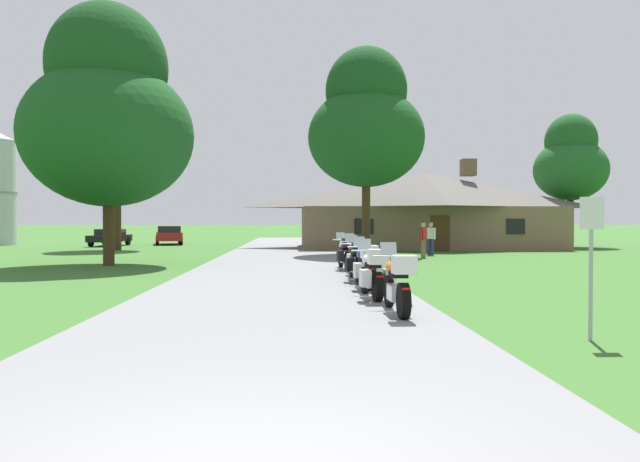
{
  "coord_description": "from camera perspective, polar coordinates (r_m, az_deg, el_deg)",
  "views": [
    {
      "loc": [
        0.41,
        -3.98,
        1.79
      ],
      "look_at": [
        1.52,
        21.7,
        1.35
      ],
      "focal_mm": 33.74,
      "sensor_mm": 36.0,
      "label": 1
    }
  ],
  "objects": [
    {
      "name": "ground_plane",
      "position": [
        24.05,
        -3.44,
        -3.29
      ],
      "size": [
        500.0,
        500.0,
        0.0
      ],
      "primitive_type": "plane",
      "color": "#386628"
    },
    {
      "name": "asphalt_driveway",
      "position": [
        22.05,
        -3.53,
        -3.59
      ],
      "size": [
        6.4,
        80.0,
        0.06
      ],
      "primitive_type": "cube",
      "color": "slate",
      "rests_on": "ground"
    },
    {
      "name": "motorcycle_orange_nearest_to_camera",
      "position": [
        11.24,
        7.35,
        -4.99
      ],
      "size": [
        0.66,
        2.08,
        1.3
      ],
      "rotation": [
        0.0,
        0.0,
        0.02
      ],
      "color": "black",
      "rests_on": "asphalt_driveway"
    },
    {
      "name": "motorcycle_white_second_in_row",
      "position": [
        13.38,
        5.05,
        -4.08
      ],
      "size": [
        0.8,
        2.08,
        1.3
      ],
      "rotation": [
        0.0,
        0.0,
        0.07
      ],
      "color": "black",
      "rests_on": "asphalt_driveway"
    },
    {
      "name": "motorcycle_blue_third_in_row",
      "position": [
        15.39,
        4.35,
        -3.42
      ],
      "size": [
        0.78,
        2.08,
        1.3
      ],
      "rotation": [
        0.0,
        0.0,
        0.06
      ],
      "color": "black",
      "rests_on": "asphalt_driveway"
    },
    {
      "name": "motorcycle_black_fourth_in_row",
      "position": [
        17.42,
        3.49,
        -2.9
      ],
      "size": [
        0.75,
        2.08,
        1.3
      ],
      "rotation": [
        0.0,
        0.0,
        0.04
      ],
      "color": "black",
      "rests_on": "asphalt_driveway"
    },
    {
      "name": "motorcycle_red_fifth_in_row",
      "position": [
        19.47,
        3.44,
        -2.49
      ],
      "size": [
        0.85,
        2.08,
        1.3
      ],
      "rotation": [
        0.0,
        0.0,
        0.11
      ],
      "color": "black",
      "rests_on": "asphalt_driveway"
    },
    {
      "name": "motorcycle_silver_farthest_in_row",
      "position": [
        21.39,
        2.43,
        -2.18
      ],
      "size": [
        0.83,
        2.08,
        1.3
      ],
      "rotation": [
        0.0,
        0.0,
        0.09
      ],
      "color": "black",
      "rests_on": "asphalt_driveway"
    },
    {
      "name": "stone_lodge",
      "position": [
        39.83,
        9.9,
        2.04
      ],
      "size": [
        16.92,
        8.87,
        5.82
      ],
      "color": "brown",
      "rests_on": "ground"
    },
    {
      "name": "bystander_olive_shirt_near_lodge",
      "position": [
        32.67,
        10.46,
        -0.51
      ],
      "size": [
        0.55,
        0.26,
        1.69
      ],
      "rotation": [
        0.0,
        0.0,
        6.18
      ],
      "color": "#75664C",
      "rests_on": "ground"
    },
    {
      "name": "bystander_white_shirt_beside_signpost",
      "position": [
        31.43,
        10.45,
        -0.57
      ],
      "size": [
        0.42,
        0.41,
        1.69
      ],
      "rotation": [
        0.0,
        0.0,
        5.51
      ],
      "color": "navy",
      "rests_on": "ground"
    },
    {
      "name": "bystander_red_shirt_by_tree",
      "position": [
        29.25,
        9.77,
        -0.68
      ],
      "size": [
        0.4,
        0.44,
        1.69
      ],
      "rotation": [
        0.0,
        0.0,
        0.86
      ],
      "color": "#75664C",
      "rests_on": "ground"
    },
    {
      "name": "metal_signpost_roadside",
      "position": [
        9.78,
        24.33,
        -1.66
      ],
      "size": [
        0.36,
        0.06,
        2.14
      ],
      "color": "#9EA0A5",
      "rests_on": "ground"
    },
    {
      "name": "tree_left_far",
      "position": [
        38.62,
        -18.69,
        6.98
      ],
      "size": [
        5.05,
        5.05,
        9.19
      ],
      "color": "#422D19",
      "rests_on": "ground"
    },
    {
      "name": "tree_left_near",
      "position": [
        25.69,
        -19.47,
        10.38
      ],
      "size": [
        6.72,
        6.72,
        10.41
      ],
      "color": "#422D19",
      "rests_on": "ground"
    },
    {
      "name": "tree_right_of_lodge",
      "position": [
        44.66,
        22.69,
        6.11
      ],
      "size": [
        4.91,
        4.91,
        9.08
      ],
      "color": "#422D19",
      "rests_on": "ground"
    },
    {
      "name": "tree_by_lodge_front",
      "position": [
        31.72,
        4.4,
        10.11
      ],
      "size": [
        6.04,
        6.04,
        10.79
      ],
      "color": "#422D19",
      "rests_on": "ground"
    },
    {
      "name": "parked_red_suv_far_left",
      "position": [
        46.6,
        -14.14,
        -0.3
      ],
      "size": [
        2.83,
        4.9,
        1.4
      ],
      "rotation": [
        0.0,
        0.0,
        0.23
      ],
      "color": "maroon",
      "rests_on": "ground"
    },
    {
      "name": "parked_black_sedan_far_left",
      "position": [
        45.09,
        -19.29,
        -0.53
      ],
      "size": [
        2.09,
        4.29,
        1.2
      ],
      "rotation": [
        0.0,
        0.0,
        -0.05
      ],
      "color": "black",
      "rests_on": "ground"
    }
  ]
}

